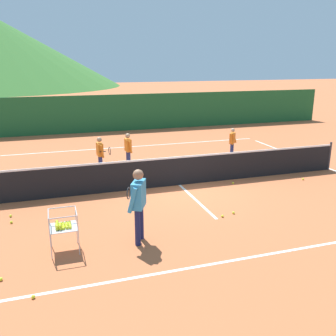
{
  "coord_description": "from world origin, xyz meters",
  "views": [
    {
      "loc": [
        -3.89,
        -10.9,
        3.93
      ],
      "look_at": [
        -0.7,
        -0.93,
        0.9
      ],
      "focal_mm": 39.64,
      "sensor_mm": 36.0,
      "label": 1
    }
  ],
  "objects_px": {
    "tennis_ball_1": "(303,179)",
    "tennis_ball_4": "(11,222)",
    "instructor": "(138,199)",
    "tennis_ball_0": "(1,279)",
    "student_0": "(100,152)",
    "tennis_ball_9": "(233,213)",
    "tennis_ball_10": "(11,216)",
    "tennis_ball_8": "(62,227)",
    "student_2": "(232,140)",
    "student_1": "(128,147)",
    "tennis_ball_7": "(233,183)",
    "tennis_net": "(180,170)",
    "tennis_ball_6": "(33,297)",
    "tennis_ball_5": "(136,198)",
    "ball_cart": "(63,226)",
    "tennis_ball_2": "(222,216)"
  },
  "relations": [
    {
      "from": "tennis_ball_1",
      "to": "tennis_ball_4",
      "type": "height_order",
      "value": "same"
    },
    {
      "from": "instructor",
      "to": "tennis_ball_0",
      "type": "bearing_deg",
      "value": -165.26
    },
    {
      "from": "student_0",
      "to": "tennis_ball_4",
      "type": "xyz_separation_m",
      "value": [
        -2.76,
        -3.64,
        -0.77
      ]
    },
    {
      "from": "instructor",
      "to": "student_0",
      "type": "relative_size",
      "value": 1.27
    },
    {
      "from": "tennis_ball_9",
      "to": "tennis_ball_10",
      "type": "distance_m",
      "value": 5.87
    },
    {
      "from": "tennis_ball_1",
      "to": "tennis_ball_8",
      "type": "relative_size",
      "value": 1.0
    },
    {
      "from": "student_2",
      "to": "tennis_ball_1",
      "type": "xyz_separation_m",
      "value": [
        0.92,
        -3.53,
        -0.72
      ]
    },
    {
      "from": "student_1",
      "to": "tennis_ball_7",
      "type": "relative_size",
      "value": 19.76
    },
    {
      "from": "tennis_net",
      "to": "tennis_ball_6",
      "type": "relative_size",
      "value": 175.38
    },
    {
      "from": "student_2",
      "to": "tennis_ball_9",
      "type": "xyz_separation_m",
      "value": [
        -2.73,
        -5.44,
        -0.72
      ]
    },
    {
      "from": "student_2",
      "to": "tennis_ball_5",
      "type": "distance_m",
      "value": 6.16
    },
    {
      "from": "tennis_ball_0",
      "to": "tennis_ball_8",
      "type": "distance_m",
      "value": 2.3
    },
    {
      "from": "tennis_ball_7",
      "to": "tennis_ball_8",
      "type": "relative_size",
      "value": 1.0
    },
    {
      "from": "tennis_ball_7",
      "to": "tennis_ball_0",
      "type": "bearing_deg",
      "value": -150.8
    },
    {
      "from": "instructor",
      "to": "tennis_ball_10",
      "type": "distance_m",
      "value": 3.85
    },
    {
      "from": "student_1",
      "to": "student_2",
      "type": "height_order",
      "value": "student_1"
    },
    {
      "from": "tennis_ball_8",
      "to": "student_1",
      "type": "bearing_deg",
      "value": 60.67
    },
    {
      "from": "student_2",
      "to": "tennis_ball_4",
      "type": "relative_size",
      "value": 18.39
    },
    {
      "from": "tennis_ball_10",
      "to": "tennis_ball_8",
      "type": "bearing_deg",
      "value": -41.66
    },
    {
      "from": "tennis_net",
      "to": "student_1",
      "type": "bearing_deg",
      "value": 115.47
    },
    {
      "from": "tennis_ball_0",
      "to": "instructor",
      "type": "bearing_deg",
      "value": 14.74
    },
    {
      "from": "ball_cart",
      "to": "tennis_ball_5",
      "type": "xyz_separation_m",
      "value": [
        2.16,
        2.55,
        -0.55
      ]
    },
    {
      "from": "instructor",
      "to": "student_0",
      "type": "distance_m",
      "value": 5.57
    },
    {
      "from": "tennis_ball_9",
      "to": "tennis_ball_2",
      "type": "bearing_deg",
      "value": -163.85
    },
    {
      "from": "tennis_net",
      "to": "student_0",
      "type": "distance_m",
      "value": 3.1
    },
    {
      "from": "student_2",
      "to": "tennis_ball_2",
      "type": "bearing_deg",
      "value": -119.24
    },
    {
      "from": "instructor",
      "to": "tennis_ball_6",
      "type": "xyz_separation_m",
      "value": [
        -2.23,
        -1.49,
        -0.99
      ]
    },
    {
      "from": "student_2",
      "to": "tennis_ball_8",
      "type": "xyz_separation_m",
      "value": [
        -7.12,
        -4.97,
        -0.72
      ]
    },
    {
      "from": "tennis_ball_1",
      "to": "instructor",
      "type": "bearing_deg",
      "value": -157.36
    },
    {
      "from": "tennis_ball_4",
      "to": "tennis_ball_0",
      "type": "bearing_deg",
      "value": -89.53
    },
    {
      "from": "instructor",
      "to": "tennis_ball_1",
      "type": "distance_m",
      "value": 7.01
    },
    {
      "from": "student_0",
      "to": "tennis_ball_9",
      "type": "xyz_separation_m",
      "value": [
        2.84,
        -4.8,
        -0.77
      ]
    },
    {
      "from": "student_2",
      "to": "tennis_ball_0",
      "type": "distance_m",
      "value": 10.85
    },
    {
      "from": "ball_cart",
      "to": "tennis_ball_7",
      "type": "height_order",
      "value": "ball_cart"
    },
    {
      "from": "student_0",
      "to": "ball_cart",
      "type": "bearing_deg",
      "value": -105.8
    },
    {
      "from": "tennis_ball_1",
      "to": "tennis_ball_6",
      "type": "bearing_deg",
      "value": -154.28
    },
    {
      "from": "student_2",
      "to": "tennis_ball_0",
      "type": "bearing_deg",
      "value": -140.13
    },
    {
      "from": "tennis_ball_0",
      "to": "tennis_ball_9",
      "type": "relative_size",
      "value": 1.0
    },
    {
      "from": "student_2",
      "to": "tennis_ball_6",
      "type": "xyz_separation_m",
      "value": [
        -7.72,
        -7.69,
        -0.72
      ]
    },
    {
      "from": "tennis_ball_8",
      "to": "student_2",
      "type": "bearing_deg",
      "value": 34.88
    },
    {
      "from": "student_1",
      "to": "tennis_ball_1",
      "type": "distance_m",
      "value": 6.35
    },
    {
      "from": "tennis_ball_8",
      "to": "ball_cart",
      "type": "bearing_deg",
      "value": -89.97
    },
    {
      "from": "tennis_ball_7",
      "to": "tennis_ball_8",
      "type": "distance_m",
      "value": 5.84
    },
    {
      "from": "instructor",
      "to": "tennis_ball_7",
      "type": "xyz_separation_m",
      "value": [
        3.92,
        3.03,
        -0.99
      ]
    },
    {
      "from": "tennis_net",
      "to": "tennis_ball_6",
      "type": "height_order",
      "value": "tennis_net"
    },
    {
      "from": "student_1",
      "to": "tennis_ball_0",
      "type": "distance_m",
      "value": 7.74
    },
    {
      "from": "student_1",
      "to": "tennis_ball_0",
      "type": "relative_size",
      "value": 19.76
    },
    {
      "from": "tennis_net",
      "to": "tennis_ball_4",
      "type": "xyz_separation_m",
      "value": [
        -5.03,
        -1.55,
        -0.47
      ]
    },
    {
      "from": "tennis_ball_5",
      "to": "tennis_ball_6",
      "type": "relative_size",
      "value": 1.0
    },
    {
      "from": "tennis_net",
      "to": "tennis_ball_7",
      "type": "height_order",
      "value": "tennis_net"
    }
  ]
}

